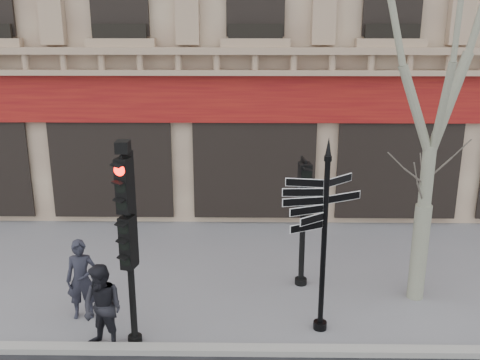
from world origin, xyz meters
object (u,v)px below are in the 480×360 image
Objects in this scene: plane_tree at (443,22)px; pedestrian_b at (103,309)px; traffic_signal_main at (128,221)px; traffic_signal_secondary at (304,201)px; fingerpost at (326,205)px; pedestrian_a at (82,279)px.

plane_tree reaches higher than pedestrian_b.
traffic_signal_main is 3.97m from traffic_signal_secondary.
pedestrian_b is (-0.48, -0.20, -1.55)m from traffic_signal_main.
traffic_signal_main is at bearing 171.81° from fingerpost.
traffic_signal_main is 1.34× the size of traffic_signal_secondary.
plane_tree is (2.16, 1.24, 3.08)m from fingerpost.
plane_tree is 4.94× the size of pedestrian_a.
pedestrian_a is (-1.17, 0.88, -1.55)m from traffic_signal_main.
traffic_signal_main is 2.33× the size of pedestrian_b.
pedestrian_b is (-3.69, -2.50, -1.14)m from traffic_signal_secondary.
plane_tree reaches higher than pedestrian_a.
fingerpost reaches higher than pedestrian_b.
traffic_signal_secondary is at bearing 79.48° from fingerpost.
fingerpost reaches higher than pedestrian_a.
fingerpost is 4.29m from pedestrian_b.
fingerpost is at bearing -150.09° from plane_tree.
traffic_signal_secondary is 1.74× the size of pedestrian_b.
fingerpost is 2.30× the size of pedestrian_a.
pedestrian_a is (-4.57, 0.37, -1.68)m from fingerpost.
traffic_signal_main reaches higher than traffic_signal_secondary.
pedestrian_b is (-6.04, -1.94, -4.76)m from plane_tree.
fingerpost is 2.31× the size of pedestrian_b.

